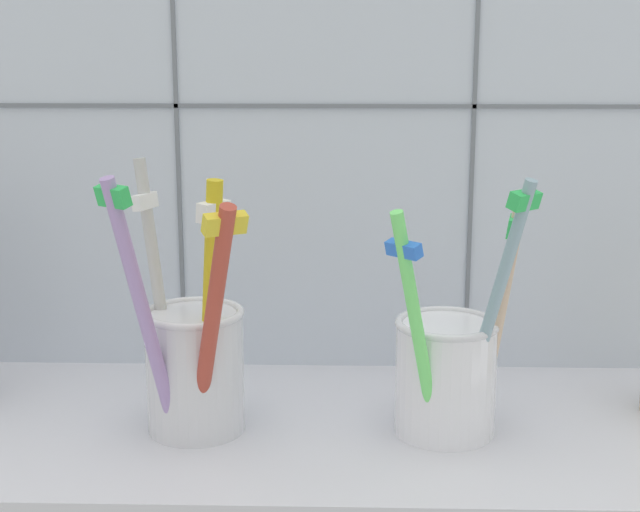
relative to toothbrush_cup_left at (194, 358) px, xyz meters
The scene contains 4 objects.
counter_slab 9.97cm from the toothbrush_cup_left, ahead, with size 64.00×22.00×2.00cm, color silver.
tile_wall_back 21.99cm from the toothbrush_cup_left, 59.38° to the left, with size 64.00×2.20×45.00cm.
toothbrush_cup_left is the anchor object (origin of this frame).
toothbrush_cup_right 15.93cm from the toothbrush_cup_left, ahead, with size 8.89×8.77×16.91cm.
Camera 1 is at (1.54, -56.64, 26.70)cm, focal length 52.61 mm.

